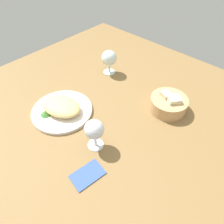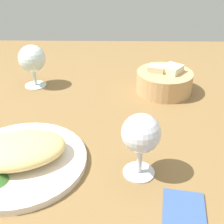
{
  "view_description": "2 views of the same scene",
  "coord_description": "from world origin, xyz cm",
  "px_view_note": "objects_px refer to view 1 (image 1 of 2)",
  "views": [
    {
      "loc": [
        42.78,
        -41.74,
        63.54
      ],
      "look_at": [
        3.38,
        0.75,
        4.02
      ],
      "focal_mm": 32.27,
      "sensor_mm": 36.0,
      "label": 1
    },
    {
      "loc": [
        3.63,
        -57.01,
        39.58
      ],
      "look_at": [
        2.65,
        1.6,
        4.72
      ],
      "focal_mm": 47.76,
      "sensor_mm": 36.0,
      "label": 2
    }
  ],
  "objects_px": {
    "plate": "(62,111)",
    "folded_napkin": "(87,174)",
    "wine_glass_near": "(94,130)",
    "wine_glass_far": "(109,59)",
    "bread_basket": "(168,103)"
  },
  "relations": [
    {
      "from": "bread_basket",
      "to": "plate",
      "type": "bearing_deg",
      "value": -134.82
    },
    {
      "from": "plate",
      "to": "folded_napkin",
      "type": "distance_m",
      "value": 0.33
    },
    {
      "from": "plate",
      "to": "folded_napkin",
      "type": "relative_size",
      "value": 2.39
    },
    {
      "from": "wine_glass_far",
      "to": "bread_basket",
      "type": "bearing_deg",
      "value": -4.59
    },
    {
      "from": "bread_basket",
      "to": "wine_glass_far",
      "type": "relative_size",
      "value": 1.26
    },
    {
      "from": "folded_napkin",
      "to": "bread_basket",
      "type": "bearing_deg",
      "value": 5.85
    },
    {
      "from": "bread_basket",
      "to": "folded_napkin",
      "type": "distance_m",
      "value": 0.46
    },
    {
      "from": "wine_glass_far",
      "to": "folded_napkin",
      "type": "xyz_separation_m",
      "value": [
        0.36,
        -0.49,
        -0.08
      ]
    },
    {
      "from": "wine_glass_near",
      "to": "wine_glass_far",
      "type": "xyz_separation_m",
      "value": [
        -0.29,
        0.38,
        -0.0
      ]
    },
    {
      "from": "plate",
      "to": "wine_glass_far",
      "type": "bearing_deg",
      "value": 98.95
    },
    {
      "from": "bread_basket",
      "to": "wine_glass_far",
      "type": "height_order",
      "value": "wine_glass_far"
    },
    {
      "from": "bread_basket",
      "to": "folded_napkin",
      "type": "relative_size",
      "value": 1.46
    },
    {
      "from": "bread_basket",
      "to": "folded_napkin",
      "type": "xyz_separation_m",
      "value": [
        -0.03,
        -0.46,
        -0.03
      ]
    },
    {
      "from": "wine_glass_near",
      "to": "wine_glass_far",
      "type": "distance_m",
      "value": 0.48
    },
    {
      "from": "folded_napkin",
      "to": "wine_glass_near",
      "type": "bearing_deg",
      "value": 42.28
    }
  ]
}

